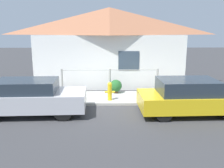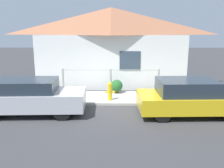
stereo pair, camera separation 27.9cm
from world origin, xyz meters
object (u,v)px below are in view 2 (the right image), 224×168
object	(u,v)px
car_right	(189,97)
potted_plant_near_hydrant	(117,86)
car_left	(30,97)
fire_hydrant	(110,91)

from	to	relation	value
car_right	potted_plant_near_hydrant	bearing A→B (deg)	132.99
car_left	potted_plant_near_hydrant	distance (m)	4.39
car_left	potted_plant_near_hydrant	world-z (taller)	car_left
car_right	car_left	bearing A→B (deg)	178.04
car_left	potted_plant_near_hydrant	size ratio (longest dim) A/B	6.32
car_left	fire_hydrant	size ratio (longest dim) A/B	5.06
car_right	fire_hydrant	xyz separation A→B (m)	(-3.10, 1.54, -0.14)
fire_hydrant	potted_plant_near_hydrant	distance (m)	1.29
car_right	potted_plant_near_hydrant	size ratio (longest dim) A/B	6.06
fire_hydrant	potted_plant_near_hydrant	size ratio (longest dim) A/B	1.25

